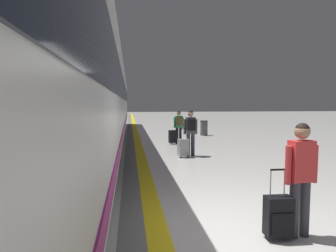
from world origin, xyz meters
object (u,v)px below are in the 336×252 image
(suitcase_near, at_px, (183,147))
(passenger_mid, at_px, (179,124))
(traveller_foreground, at_px, (301,171))
(suitcase_mid, at_px, (173,137))
(passenger_near, at_px, (191,129))
(waste_bin, at_px, (204,128))
(rolling_suitcase_foreground, at_px, (278,216))
(high_speed_train, at_px, (81,88))

(suitcase_near, relative_size, passenger_mid, 0.66)
(suitcase_near, distance_m, passenger_mid, 3.63)
(traveller_foreground, xyz_separation_m, suitcase_mid, (-0.38, 9.62, -0.62))
(suitcase_near, bearing_deg, traveller_foreground, -85.17)
(traveller_foreground, height_order, passenger_near, passenger_near)
(suitcase_mid, height_order, waste_bin, waste_bin)
(passenger_mid, height_order, waste_bin, passenger_mid)
(traveller_foreground, bearing_deg, rolling_suitcase_foreground, -172.96)
(traveller_foreground, bearing_deg, suitcase_near, 94.83)
(rolling_suitcase_foreground, bearing_deg, traveller_foreground, 7.04)
(rolling_suitcase_foreground, height_order, suitcase_mid, rolling_suitcase_foreground)
(waste_bin, bearing_deg, passenger_near, -109.29)
(high_speed_train, xyz_separation_m, passenger_mid, (4.06, 3.31, -1.56))
(passenger_near, bearing_deg, passenger_mid, 87.50)
(rolling_suitcase_foreground, distance_m, passenger_mid, 9.86)
(rolling_suitcase_foreground, relative_size, passenger_mid, 0.64)
(passenger_near, height_order, suitcase_near, passenger_near)
(traveller_foreground, relative_size, passenger_near, 0.99)
(traveller_foreground, xyz_separation_m, passenger_near, (-0.21, 6.46, 0.03))
(high_speed_train, distance_m, waste_bin, 9.13)
(passenger_near, bearing_deg, waste_bin, 70.71)
(suitcase_near, height_order, passenger_mid, passenger_mid)
(passenger_mid, xyz_separation_m, waste_bin, (2.11, 3.10, -0.49))
(passenger_mid, distance_m, waste_bin, 3.78)
(high_speed_train, xyz_separation_m, traveller_foreground, (4.12, -6.49, -1.53))
(rolling_suitcase_foreground, relative_size, suitcase_near, 0.96)
(rolling_suitcase_foreground, height_order, suitcase_near, suitcase_near)
(rolling_suitcase_foreground, height_order, waste_bin, rolling_suitcase_foreground)
(suitcase_near, height_order, suitcase_mid, suitcase_near)
(traveller_foreground, xyz_separation_m, waste_bin, (2.05, 12.90, -0.52))
(suitcase_mid, distance_m, waste_bin, 4.09)
(high_speed_train, relative_size, passenger_mid, 22.17)
(rolling_suitcase_foreground, bearing_deg, passenger_mid, 88.31)
(passenger_near, bearing_deg, suitcase_near, -145.53)
(traveller_foreground, distance_m, passenger_near, 6.47)
(passenger_mid, bearing_deg, high_speed_train, -140.82)
(suitcase_near, bearing_deg, high_speed_train, 176.14)
(passenger_mid, relative_size, suitcase_mid, 2.39)
(high_speed_train, relative_size, traveller_foreground, 21.03)
(traveller_foreground, bearing_deg, passenger_mid, 90.35)
(rolling_suitcase_foreground, distance_m, passenger_near, 6.54)
(passenger_near, relative_size, waste_bin, 1.87)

